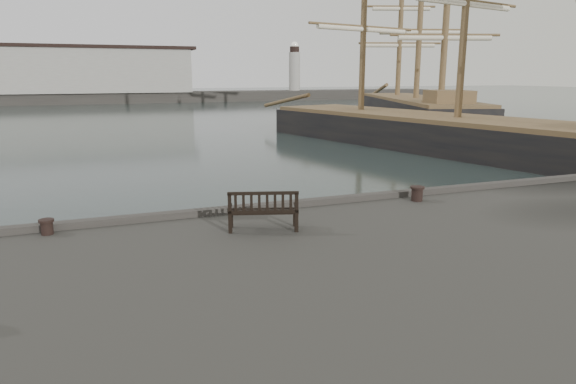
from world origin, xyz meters
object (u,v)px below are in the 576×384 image
object	(u,v)px
bollard_left	(47,227)
tall_ship_main	(456,142)
bollard_right	(417,194)
bench	(263,218)
tall_ship_far	(415,116)

from	to	relation	value
bollard_left	tall_ship_main	distance (m)	30.13
bollard_left	bollard_right	bearing A→B (deg)	-1.77
bollard_right	tall_ship_main	size ratio (longest dim) A/B	0.01
bench	bollard_left	bearing A→B (deg)	-179.58
bollard_right	tall_ship_main	world-z (taller)	tall_ship_main
bollard_left	tall_ship_main	size ratio (longest dim) A/B	0.01
bollard_right	tall_ship_far	size ratio (longest dim) A/B	0.01
bench	bollard_left	world-z (taller)	bench
bollard_left	tall_ship_far	world-z (taller)	tall_ship_far
bollard_left	tall_ship_far	distance (m)	49.76
bench	bollard_right	size ratio (longest dim) A/B	4.05
bollard_right	tall_ship_main	bearing A→B (deg)	48.38
bollard_left	tall_ship_main	xyz separation A→B (m)	(25.20, 16.49, -1.06)
tall_ship_main	tall_ship_far	distance (m)	21.34
tall_ship_far	tall_ship_main	bearing A→B (deg)	-98.16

